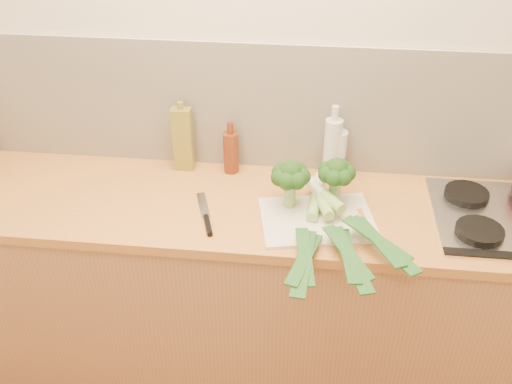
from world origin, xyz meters
TOP-DOWN VIEW (x-y plane):
  - room_shell at (0.00, 1.49)m, footprint 3.50×3.50m
  - counter at (0.00, 1.20)m, footprint 3.20×0.62m
  - chopping_board at (0.29, 1.11)m, footprint 0.47×0.38m
  - broccoli_left at (0.18, 1.18)m, footprint 0.15×0.15m
  - broccoli_right at (0.35, 1.22)m, footprint 0.14×0.14m
  - leek_front at (0.27, 1.09)m, footprint 0.12×0.72m
  - leek_mid at (0.34, 1.06)m, footprint 0.24×0.64m
  - leek_back at (0.40, 1.07)m, footprint 0.39×0.52m
  - chefs_knife at (-0.12, 1.06)m, footprint 0.12×0.28m
  - oil_tin at (-0.28, 1.43)m, footprint 0.08×0.05m
  - glass_bottle at (0.34, 1.42)m, footprint 0.07×0.07m
  - amber_bottle at (-0.08, 1.43)m, footprint 0.06×0.06m
  - water_bottle at (0.36, 1.44)m, footprint 0.08×0.08m

SIDE VIEW (x-z plane):
  - counter at x=0.00m, z-range 0.00..0.90m
  - chopping_board at x=0.29m, z-range 0.90..0.91m
  - chefs_knife at x=-0.12m, z-range 0.90..0.92m
  - leek_front at x=0.27m, z-range 0.91..0.96m
  - leek_mid at x=0.34m, z-range 0.93..0.97m
  - leek_back at x=0.40m, z-range 0.95..0.99m
  - amber_bottle at x=-0.08m, z-range 0.88..1.11m
  - water_bottle at x=0.36m, z-range 0.88..1.12m
  - glass_bottle at x=0.34m, z-range 0.88..1.20m
  - oil_tin at x=-0.28m, z-range 0.89..1.20m
  - broccoli_right at x=0.35m, z-range 0.95..1.14m
  - broccoli_left at x=0.18m, z-range 0.95..1.14m
  - room_shell at x=0.00m, z-range -0.58..2.92m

